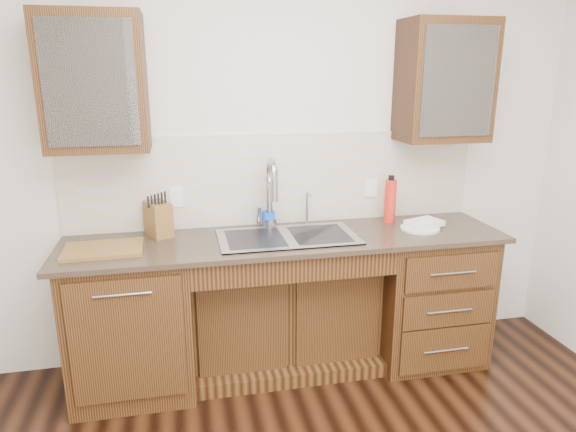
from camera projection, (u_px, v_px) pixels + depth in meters
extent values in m
cube|color=silver|center=(275.00, 156.00, 3.37)|extent=(4.00, 0.10, 2.70)
cube|color=#593014|center=(132.00, 321.00, 3.09)|extent=(0.70, 0.62, 0.88)
cube|color=#593014|center=(284.00, 313.00, 3.39)|extent=(1.20, 0.44, 0.70)
cube|color=#593014|center=(424.00, 293.00, 3.47)|extent=(0.70, 0.62, 0.88)
cube|color=#84705B|center=(287.00, 239.00, 3.14)|extent=(2.70, 0.65, 0.03)
cube|color=beige|center=(277.00, 179.00, 3.35)|extent=(2.70, 0.02, 0.59)
cube|color=#9E9EA5|center=(288.00, 251.00, 3.14)|extent=(0.84, 0.46, 0.19)
cylinder|color=#999993|center=(269.00, 198.00, 3.27)|extent=(0.04, 0.04, 0.40)
cylinder|color=#999993|center=(307.00, 207.00, 3.35)|extent=(0.02, 0.02, 0.24)
cube|color=#593014|center=(95.00, 83.00, 2.82)|extent=(0.55, 0.34, 0.75)
cube|color=#593014|center=(444.00, 81.00, 3.24)|extent=(0.55, 0.34, 0.75)
cube|color=white|center=(176.00, 197.00, 3.23)|extent=(0.08, 0.01, 0.12)
cube|color=white|center=(371.00, 188.00, 3.49)|extent=(0.08, 0.01, 0.12)
imported|color=blue|center=(268.00, 215.00, 3.31)|extent=(0.08, 0.08, 0.16)
cylinder|color=red|center=(390.00, 201.00, 3.41)|extent=(0.10, 0.10, 0.29)
cylinder|color=silver|center=(420.00, 228.00, 3.28)|extent=(0.33, 0.33, 0.01)
cube|color=white|center=(424.00, 223.00, 3.31)|extent=(0.26, 0.22, 0.03)
cube|color=brown|center=(158.00, 219.00, 3.13)|extent=(0.19, 0.22, 0.21)
cube|color=brown|center=(103.00, 249.00, 2.89)|extent=(0.44, 0.31, 0.02)
imported|color=white|center=(65.00, 92.00, 2.80)|extent=(0.17, 0.17, 0.11)
imported|color=white|center=(121.00, 93.00, 2.86)|extent=(0.13, 0.13, 0.09)
imported|color=white|center=(430.00, 90.00, 3.24)|extent=(0.13, 0.13, 0.09)
imported|color=white|center=(454.00, 89.00, 3.27)|extent=(0.12, 0.12, 0.10)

